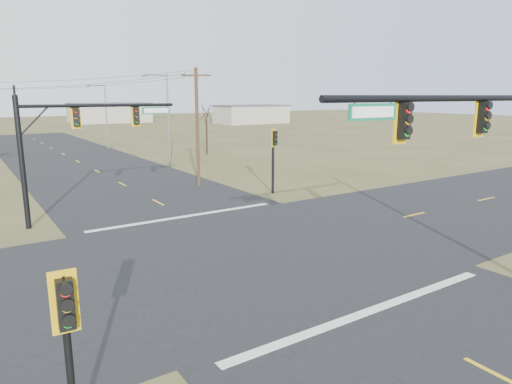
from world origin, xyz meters
The scene contains 15 objects.
ground centered at (0.00, 0.00, 0.00)m, with size 320.00×320.00×0.00m, color brown.
road_ew centered at (0.00, 0.00, 0.01)m, with size 160.00×14.00×0.02m, color black.
road_ns centered at (0.00, 0.00, 0.01)m, with size 14.00×160.00×0.02m, color black.
stop_bar_near centered at (0.00, -7.50, 0.03)m, with size 12.00×0.40×0.01m, color silver.
stop_bar_far centered at (0.00, 7.50, 0.03)m, with size 12.00×0.40×0.01m, color silver.
mast_arm_near centered at (3.96, -8.75, 5.65)m, with size 11.31×0.40×7.81m.
mast_arm_far centered at (-5.47, 10.10, 5.27)m, with size 9.03×0.46×7.32m.
pedestal_signal_ne centered at (8.50, 10.09, 3.50)m, with size 0.67×0.59×4.90m.
pedestal_signal_sw centered at (-9.85, -8.27, 2.91)m, with size 0.59×0.50×3.93m.
utility_pole_near centered at (5.03, 15.79, 4.90)m, with size 2.19×0.95×9.43m.
streetlight_a centered at (7.09, 27.05, 5.32)m, with size 2.64×0.31×9.47m.
streetlight_b centered at (6.45, 47.24, 4.95)m, with size 2.47×0.37×8.83m.
bare_tree_c centered at (15.12, 33.72, 5.30)m, with size 3.04×3.04×6.75m.
warehouse_mid centered at (25.00, 110.00, 2.50)m, with size 20.00×12.00×5.00m, color #A8A395.
warehouse_right centered at (55.00, 85.00, 2.25)m, with size 18.00×10.00×4.50m, color #A8A395.
Camera 1 is at (-11.32, -17.41, 7.30)m, focal length 32.00 mm.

